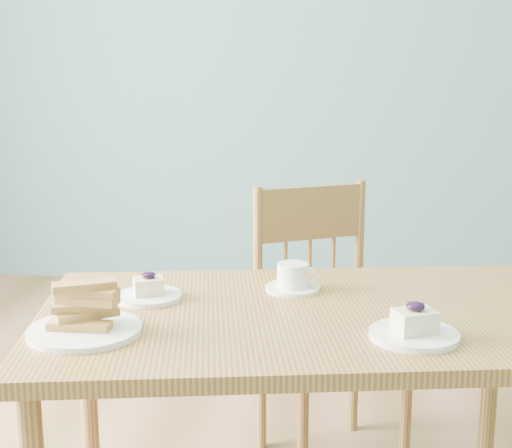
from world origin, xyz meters
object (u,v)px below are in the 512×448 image
object	(u,v)px
dining_table	(309,338)
coffee_cup	(293,279)
biscotti_plate	(84,317)
dining_chair	(327,325)
cheesecake_plate_far	(149,292)
cheesecake_plate_near	(414,329)

from	to	relation	value
dining_table	coffee_cup	size ratio (longest dim) A/B	9.82
biscotti_plate	dining_table	bearing A→B (deg)	23.15
dining_chair	cheesecake_plate_far	size ratio (longest dim) A/B	5.40
dining_chair	cheesecake_plate_near	distance (m)	0.74
dining_table	cheesecake_plate_far	bearing A→B (deg)	163.60
dining_table	cheesecake_plate_near	bearing A→B (deg)	-44.86
cheesecake_plate_near	biscotti_plate	world-z (taller)	biscotti_plate
dining_chair	coffee_cup	world-z (taller)	dining_chair
cheesecake_plate_near	coffee_cup	distance (m)	0.40
cheesecake_plate_far	biscotti_plate	world-z (taller)	biscotti_plate
dining_table	cheesecake_plate_far	xyz separation A→B (m)	(-0.39, 0.04, 0.08)
cheesecake_plate_near	dining_table	bearing A→B (deg)	145.11
dining_chair	cheesecake_plate_far	bearing A→B (deg)	-158.70
dining_chair	coffee_cup	bearing A→B (deg)	-129.96
dining_table	coffee_cup	distance (m)	0.19
cheesecake_plate_near	coffee_cup	xyz separation A→B (m)	(-0.27, 0.30, 0.01)
dining_table	cheesecake_plate_near	xyz separation A→B (m)	(0.22, -0.15, 0.09)
dining_table	biscotti_plate	distance (m)	0.51
coffee_cup	biscotti_plate	xyz separation A→B (m)	(-0.41, -0.35, 0.01)
coffee_cup	dining_table	bearing A→B (deg)	-71.51
dining_table	coffee_cup	world-z (taller)	coffee_cup
cheesecake_plate_near	coffee_cup	bearing A→B (deg)	131.10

